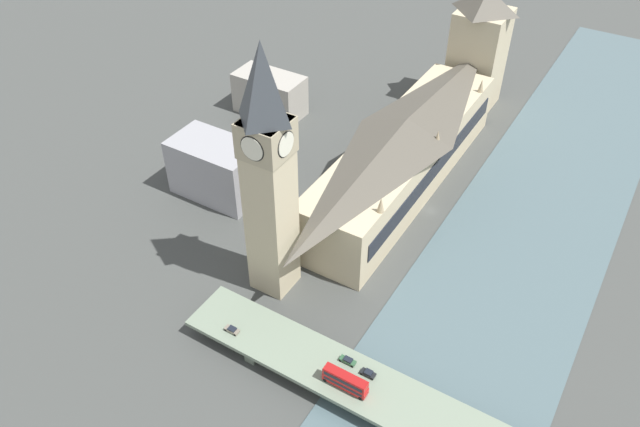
# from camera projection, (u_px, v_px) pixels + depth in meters

# --- Properties ---
(ground_plane) EXTENTS (600.00, 600.00, 0.00)m
(ground_plane) POSITION_uv_depth(u_px,v_px,m) (431.00, 211.00, 212.47)
(ground_plane) COLOR #424442
(river_water) EXTENTS (51.53, 360.00, 0.30)m
(river_water) POSITION_uv_depth(u_px,v_px,m) (522.00, 243.00, 199.73)
(river_water) COLOR #4C6066
(river_water) RESTS_ON ground_plane
(parliament_hall) EXTENTS (24.75, 107.21, 27.46)m
(parliament_hall) POSITION_uv_depth(u_px,v_px,m) (404.00, 153.00, 214.92)
(parliament_hall) COLOR #C1B28E
(parliament_hall) RESTS_ON ground_plane
(clock_tower) EXTENTS (12.15, 12.15, 77.08)m
(clock_tower) POSITION_uv_depth(u_px,v_px,m) (268.00, 173.00, 160.79)
(clock_tower) COLOR #C1B28E
(clock_tower) RESTS_ON ground_plane
(victoria_tower) EXTENTS (19.58, 19.58, 53.55)m
(victoria_tower) POSITION_uv_depth(u_px,v_px,m) (478.00, 49.00, 251.76)
(victoria_tower) COLOR #C1B28E
(victoria_tower) RESTS_ON ground_plane
(road_bridge) EXTENTS (135.06, 15.70, 5.26)m
(road_bridge) POSITION_uv_depth(u_px,v_px,m) (426.00, 419.00, 147.22)
(road_bridge) COLOR #5D6A59
(road_bridge) RESTS_ON ground_plane
(double_decker_bus_mid) EXTENTS (11.77, 2.66, 4.83)m
(double_decker_bus_mid) POSITION_uv_depth(u_px,v_px,m) (345.00, 381.00, 150.98)
(double_decker_bus_mid) COLOR red
(double_decker_bus_mid) RESTS_ON road_bridge
(car_northbound_lead) EXTENTS (4.09, 1.85, 1.35)m
(car_northbound_lead) POSITION_uv_depth(u_px,v_px,m) (232.00, 330.00, 165.46)
(car_northbound_lead) COLOR slate
(car_northbound_lead) RESTS_ON road_bridge
(car_northbound_mid) EXTENTS (3.86, 1.90, 1.41)m
(car_northbound_mid) POSITION_uv_depth(u_px,v_px,m) (368.00, 373.00, 154.93)
(car_northbound_mid) COLOR black
(car_northbound_mid) RESTS_ON road_bridge
(car_southbound_lead) EXTENTS (4.31, 1.75, 1.42)m
(car_southbound_lead) POSITION_uv_depth(u_px,v_px,m) (348.00, 361.00, 157.85)
(car_southbound_lead) COLOR #2D5638
(car_southbound_lead) RESTS_ON road_bridge
(city_block_west) EXTENTS (28.42, 14.75, 16.92)m
(city_block_west) POSITION_uv_depth(u_px,v_px,m) (270.00, 94.00, 256.56)
(city_block_west) COLOR #A39E93
(city_block_west) RESTS_ON ground_plane
(city_block_center) EXTENTS (30.06, 17.56, 20.32)m
(city_block_center) POSITION_uv_depth(u_px,v_px,m) (216.00, 169.00, 213.83)
(city_block_center) COLOR #939399
(city_block_center) RESTS_ON ground_plane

